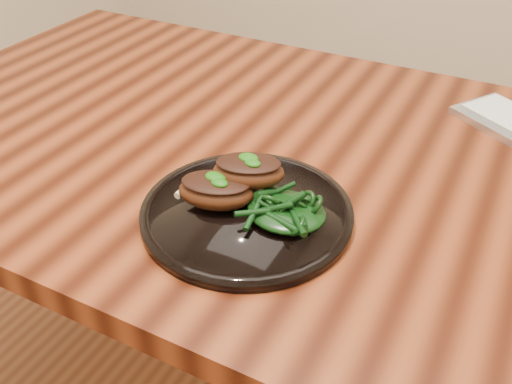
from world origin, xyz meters
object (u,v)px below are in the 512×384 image
plate (247,213)px  greens_heap (287,207)px  lamb_chop_front (216,190)px  desk (330,205)px

plate → greens_heap: bearing=5.2°
plate → greens_heap: greens_heap is taller
plate → lamb_chop_front: (-0.04, -0.01, 0.03)m
plate → desk: bearing=74.6°
desk → greens_heap: bearing=-88.8°
plate → lamb_chop_front: size_ratio=2.44×
lamb_chop_front → plate: bearing=13.8°
desk → greens_heap: greens_heap is taller
desk → greens_heap: (0.00, -0.18, 0.12)m
lamb_chop_front → greens_heap: (0.09, 0.01, -0.01)m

